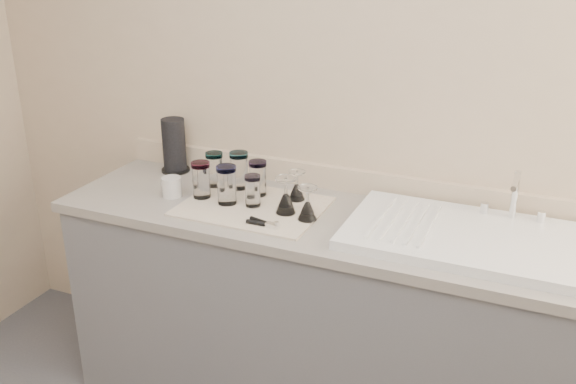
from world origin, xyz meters
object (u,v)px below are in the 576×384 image
at_px(goblet_front_right, 307,208).
at_px(can_opener, 263,223).
at_px(tumbler_cyan, 239,170).
at_px(goblet_back_left, 297,190).
at_px(white_mug, 171,187).
at_px(tumbler_teal, 215,169).
at_px(goblet_front_left, 286,201).
at_px(tumbler_magenta, 201,180).
at_px(sink_unit, 464,236).
at_px(paper_towel_roll, 174,146).
at_px(tumbler_purple, 258,178).
at_px(tumbler_blue, 227,185).
at_px(tumbler_lavender, 253,190).

xyz_separation_m(goblet_front_right, can_opener, (-0.13, -0.11, -0.04)).
bearing_deg(goblet_front_right, tumbler_cyan, 154.32).
relative_size(goblet_back_left, white_mug, 1.00).
distance_m(tumbler_teal, goblet_front_left, 0.42).
relative_size(tumbler_teal, tumbler_magenta, 0.98).
relative_size(sink_unit, tumbler_teal, 5.61).
bearing_deg(goblet_front_right, goblet_back_left, 124.67).
relative_size(tumbler_magenta, paper_towel_roll, 0.61).
bearing_deg(tumbler_magenta, tumbler_teal, 96.11).
bearing_deg(white_mug, tumbler_cyan, 38.24).
relative_size(tumbler_purple, tumbler_blue, 0.93).
bearing_deg(sink_unit, goblet_back_left, 172.01).
bearing_deg(tumbler_teal, can_opener, -37.90).
bearing_deg(white_mug, goblet_back_left, 17.25).
bearing_deg(can_opener, tumbler_teal, 142.10).
relative_size(tumbler_teal, paper_towel_roll, 0.60).
bearing_deg(tumbler_blue, white_mug, -178.13).
height_order(tumbler_magenta, paper_towel_roll, paper_towel_roll).
bearing_deg(goblet_back_left, goblet_front_right, -55.33).
bearing_deg(goblet_front_left, tumbler_cyan, 150.75).
bearing_deg(white_mug, goblet_front_right, -0.77).
height_order(tumbler_lavender, can_opener, tumbler_lavender).
bearing_deg(goblet_front_left, tumbler_teal, 160.06).
bearing_deg(tumbler_magenta, can_opener, -22.86).
xyz_separation_m(tumbler_teal, tumbler_magenta, (0.01, -0.13, 0.00)).
xyz_separation_m(tumbler_purple, white_mug, (-0.33, -0.14, -0.04)).
distance_m(can_opener, paper_towel_roll, 0.74).
bearing_deg(tumbler_cyan, white_mug, -141.76).
height_order(tumbler_magenta, goblet_front_right, tumbler_magenta).
height_order(tumbler_blue, goblet_front_left, tumbler_blue).
distance_m(tumbler_cyan, tumbler_purple, 0.11).
height_order(tumbler_cyan, tumbler_lavender, tumbler_cyan).
bearing_deg(can_opener, tumbler_cyan, 130.40).
bearing_deg(goblet_back_left, tumbler_magenta, -160.46).
xyz_separation_m(tumbler_teal, goblet_front_right, (0.49, -0.17, -0.03)).
bearing_deg(sink_unit, tumbler_teal, 174.53).
relative_size(tumbler_cyan, goblet_back_left, 1.29).
distance_m(goblet_back_left, goblet_front_left, 0.14).
distance_m(tumbler_teal, tumbler_purple, 0.21).
height_order(tumbler_teal, goblet_front_left, tumbler_teal).
bearing_deg(goblet_front_left, white_mug, -178.04).
xyz_separation_m(tumbler_blue, goblet_front_left, (0.25, 0.01, -0.03)).
bearing_deg(tumbler_lavender, tumbler_blue, -169.49).
bearing_deg(tumbler_lavender, tumbler_purple, 105.73).
relative_size(tumbler_lavender, can_opener, 0.97).
bearing_deg(goblet_back_left, tumbler_lavender, -136.90).
height_order(tumbler_teal, goblet_back_left, tumbler_teal).
relative_size(tumbler_cyan, can_opener, 1.21).
distance_m(goblet_back_left, goblet_front_right, 0.20).
xyz_separation_m(tumbler_cyan, tumbler_blue, (0.03, -0.17, -0.00)).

